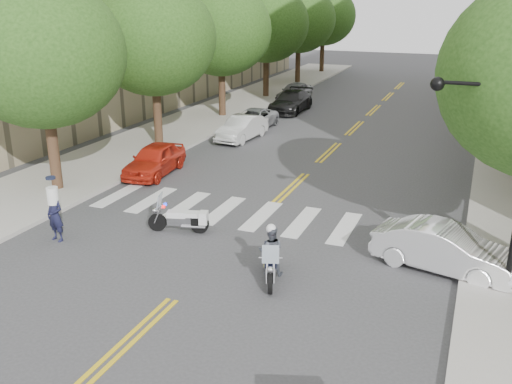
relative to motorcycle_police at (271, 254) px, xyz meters
The scene contains 18 objects.
ground 3.00m from the motorcycle_police, 133.60° to the right, with size 140.00×140.00×0.00m, color #38383A.
sidewalk_left 22.99m from the motorcycle_police, 120.02° to the left, with size 5.00×60.00×0.15m, color #9E9991.
tree_l_0 12.44m from the motorcycle_police, 160.14° to the left, with size 6.40×6.40×8.45m.
tree_l_1 16.77m from the motorcycle_police, 132.22° to the left, with size 6.40×6.40×8.45m.
tree_l_2 23.14m from the motorcycle_police, 118.49° to the left, with size 6.40×6.40×8.45m.
tree_l_3 30.30m from the motorcycle_police, 111.16° to the left, with size 6.40×6.40×8.45m.
tree_l_4 37.80m from the motorcycle_police, 106.74° to the left, with size 6.40×6.40×8.45m.
tree_l_5 45.46m from the motorcycle_police, 103.82° to the left, with size 6.40×6.40×8.45m.
traffic_signal_pole 6.59m from the motorcycle_police, 13.73° to the left, with size 2.82×0.42×6.00m.
motorcycle_police is the anchor object (origin of this frame).
motorcycle_parked 4.43m from the motorcycle_police, 152.25° to the left, with size 2.06×0.87×1.35m.
officer_standing 7.45m from the motorcycle_police, behind, with size 0.65×0.42×1.77m, color black.
convertible 5.10m from the motorcycle_police, 28.08° to the left, with size 1.44×4.14×1.36m, color white.
parked_car_a 11.12m from the motorcycle_police, 138.28° to the left, with size 1.62×4.04×1.38m, color red.
parked_car_b 16.40m from the motorcycle_police, 116.04° to the left, with size 1.38×3.97×1.31m, color silver.
parked_car_c 19.00m from the motorcycle_police, 113.65° to the left, with size 1.94×4.21×1.17m, color gray.
parked_car_d 24.39m from the motorcycle_police, 107.17° to the left, with size 1.99×4.89×1.42m, color black.
parked_car_e 28.63m from the motorcycle_police, 106.85° to the left, with size 1.63×4.04×1.38m, color gray.
Camera 1 is at (7.02, -11.56, 7.70)m, focal length 40.00 mm.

